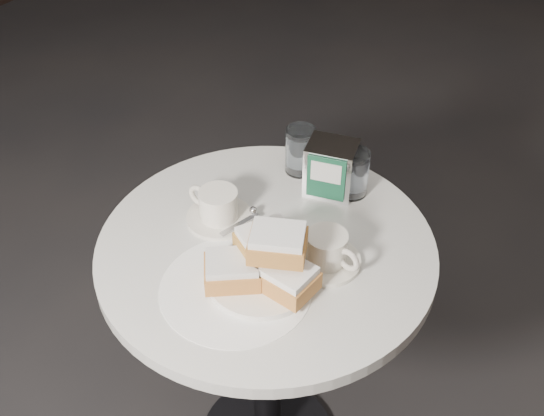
{
  "coord_description": "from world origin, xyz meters",
  "views": [
    {
      "loc": [
        0.62,
        -0.8,
        1.71
      ],
      "look_at": [
        0.0,
        0.02,
        0.83
      ],
      "focal_mm": 45.0,
      "sensor_mm": 36.0,
      "label": 1
    }
  ],
  "objects_px": {
    "cafe_table": "(267,309)",
    "water_glass_left": "(300,151)",
    "napkin_dispenser": "(331,168)",
    "water_glass_right": "(353,174)",
    "beignet_plate": "(264,264)",
    "coffee_cup_right": "(327,251)",
    "coffee_cup_left": "(218,208)"
  },
  "relations": [
    {
      "from": "cafe_table",
      "to": "water_glass_right",
      "type": "relative_size",
      "value": 6.85
    },
    {
      "from": "cafe_table",
      "to": "coffee_cup_left",
      "type": "bearing_deg",
      "value": 178.85
    },
    {
      "from": "beignet_plate",
      "to": "coffee_cup_right",
      "type": "bearing_deg",
      "value": 60.48
    },
    {
      "from": "beignet_plate",
      "to": "coffee_cup_left",
      "type": "bearing_deg",
      "value": 155.06
    },
    {
      "from": "water_glass_left",
      "to": "napkin_dispenser",
      "type": "relative_size",
      "value": 0.88
    },
    {
      "from": "cafe_table",
      "to": "coffee_cup_right",
      "type": "distance_m",
      "value": 0.26
    },
    {
      "from": "coffee_cup_left",
      "to": "coffee_cup_right",
      "type": "relative_size",
      "value": 1.0
    },
    {
      "from": "coffee_cup_right",
      "to": "cafe_table",
      "type": "bearing_deg",
      "value": -162.22
    },
    {
      "from": "coffee_cup_left",
      "to": "water_glass_right",
      "type": "bearing_deg",
      "value": 51.09
    },
    {
      "from": "coffee_cup_right",
      "to": "napkin_dispenser",
      "type": "distance_m",
      "value": 0.23
    },
    {
      "from": "cafe_table",
      "to": "beignet_plate",
      "type": "bearing_deg",
      "value": -54.36
    },
    {
      "from": "coffee_cup_left",
      "to": "water_glass_right",
      "type": "relative_size",
      "value": 1.41
    },
    {
      "from": "coffee_cup_right",
      "to": "water_glass_left",
      "type": "relative_size",
      "value": 1.38
    },
    {
      "from": "coffee_cup_right",
      "to": "water_glass_right",
      "type": "relative_size",
      "value": 1.42
    },
    {
      "from": "beignet_plate",
      "to": "water_glass_right",
      "type": "distance_m",
      "value": 0.34
    },
    {
      "from": "coffee_cup_right",
      "to": "water_glass_left",
      "type": "bearing_deg",
      "value": 139.49
    },
    {
      "from": "napkin_dispenser",
      "to": "cafe_table",
      "type": "bearing_deg",
      "value": -110.26
    },
    {
      "from": "water_glass_right",
      "to": "napkin_dispenser",
      "type": "height_order",
      "value": "napkin_dispenser"
    },
    {
      "from": "coffee_cup_left",
      "to": "water_glass_right",
      "type": "height_order",
      "value": "water_glass_right"
    },
    {
      "from": "coffee_cup_right",
      "to": "water_glass_left",
      "type": "distance_m",
      "value": 0.31
    },
    {
      "from": "beignet_plate",
      "to": "water_glass_right",
      "type": "relative_size",
      "value": 2.54
    },
    {
      "from": "napkin_dispenser",
      "to": "water_glass_right",
      "type": "bearing_deg",
      "value": 10.53
    },
    {
      "from": "cafe_table",
      "to": "water_glass_left",
      "type": "distance_m",
      "value": 0.37
    },
    {
      "from": "beignet_plate",
      "to": "water_glass_left",
      "type": "xyz_separation_m",
      "value": [
        -0.15,
        0.33,
        0.0
      ]
    },
    {
      "from": "beignet_plate",
      "to": "coffee_cup_left",
      "type": "distance_m",
      "value": 0.21
    },
    {
      "from": "cafe_table",
      "to": "napkin_dispenser",
      "type": "distance_m",
      "value": 0.35
    },
    {
      "from": "cafe_table",
      "to": "water_glass_left",
      "type": "relative_size",
      "value": 6.65
    },
    {
      "from": "cafe_table",
      "to": "napkin_dispenser",
      "type": "xyz_separation_m",
      "value": [
        0.01,
        0.23,
        0.26
      ]
    },
    {
      "from": "beignet_plate",
      "to": "water_glass_right",
      "type": "height_order",
      "value": "beignet_plate"
    },
    {
      "from": "cafe_table",
      "to": "beignet_plate",
      "type": "relative_size",
      "value": 2.7
    },
    {
      "from": "cafe_table",
      "to": "water_glass_left",
      "type": "xyz_separation_m",
      "value": [
        -0.09,
        0.25,
        0.25
      ]
    },
    {
      "from": "water_glass_right",
      "to": "cafe_table",
      "type": "bearing_deg",
      "value": -101.2
    }
  ]
}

